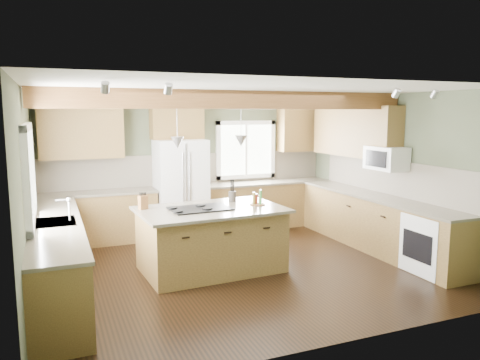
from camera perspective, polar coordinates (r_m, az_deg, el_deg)
name	(u,v)px	position (r m, az deg, el deg)	size (l,w,h in m)	color
floor	(239,268)	(7.06, -0.12, -10.70)	(5.60, 5.60, 0.00)	black
ceiling	(239,90)	(6.69, -0.12, 10.89)	(5.60, 5.60, 0.00)	silver
wall_back	(190,164)	(9.10, -6.06, 1.93)	(5.60, 5.60, 0.00)	#444B35
wall_left	(27,194)	(6.27, -24.56, -1.60)	(5.00, 5.00, 0.00)	#444B35
wall_right	(394,172)	(8.22, 18.29, 0.89)	(5.00, 5.00, 0.00)	#444B35
ceiling_beam	(236,100)	(6.77, -0.44, 9.75)	(5.55, 0.26, 0.26)	brown
soffit_trim	(191,99)	(8.95, -6.00, 9.78)	(5.55, 0.20, 0.10)	brown
backsplash_back	(191,169)	(9.09, -6.03, 1.35)	(5.58, 0.03, 0.58)	brown
backsplash_right	(391,177)	(8.25, 17.96, 0.31)	(0.03, 3.70, 0.58)	brown
base_cab_back_left	(98,219)	(8.62, -16.94, -4.53)	(2.02, 0.60, 0.88)	brown
counter_back_left	(97,193)	(8.53, -17.07, -1.52)	(2.06, 0.64, 0.04)	#4C4438
base_cab_back_right	(266,205)	(9.48, 3.23, -3.05)	(2.62, 0.60, 0.88)	brown
counter_back_right	(266,182)	(9.40, 3.25, -0.30)	(2.66, 0.64, 0.04)	#4C4438
base_cab_left	(57,258)	(6.50, -21.42, -8.87)	(0.60, 3.70, 0.88)	brown
counter_left	(55,223)	(6.39, -21.64, -4.92)	(0.64, 3.74, 0.04)	#4C4438
base_cab_right	(376,224)	(8.21, 16.19, -5.12)	(0.60, 3.70, 0.88)	brown
counter_right	(377,197)	(8.12, 16.32, -1.96)	(0.64, 3.74, 0.04)	#4C4438
upper_cab_back_left	(81,132)	(8.53, -18.79, 5.51)	(1.40, 0.35, 0.90)	brown
upper_cab_over_fridge	(177,120)	(8.80, -7.72, 7.24)	(0.96, 0.35, 0.70)	brown
upper_cab_right	(354,131)	(8.76, 13.77, 5.76)	(0.35, 2.20, 0.90)	brown
upper_cab_back_corner	(300,129)	(9.78, 7.29, 6.16)	(0.90, 0.35, 0.90)	brown
window_left	(27,173)	(6.29, -24.50, 0.73)	(0.04, 1.60, 1.05)	white
window_back	(246,150)	(9.44, 0.68, 3.72)	(1.10, 0.04, 1.00)	white
sink	(55,223)	(6.39, -21.64, -4.88)	(0.50, 0.65, 0.03)	#262628
faucet	(69,210)	(6.36, -20.09, -3.51)	(0.02, 0.02, 0.28)	#B2B2B7
dishwasher	(60,295)	(5.27, -21.05, -12.97)	(0.60, 0.60, 0.84)	white
oven	(434,244)	(7.27, 22.53, -7.23)	(0.60, 0.72, 0.84)	white
microwave	(386,158)	(8.01, 17.40, 2.55)	(0.40, 0.70, 0.38)	white
pendant_left	(177,143)	(6.48, -7.64, 4.53)	(0.18, 0.18, 0.16)	#B2B2B7
pendant_right	(241,141)	(6.84, 0.12, 4.80)	(0.18, 0.18, 0.16)	#B2B2B7
refrigerator	(181,188)	(8.71, -7.22, -1.03)	(0.90, 0.74, 1.80)	white
island	(211,240)	(6.88, -3.54, -7.37)	(1.94, 1.18, 0.88)	brown
island_top	(211,210)	(6.78, -3.58, -3.62)	(2.07, 1.31, 0.04)	#4C4438
cooktop	(200,209)	(6.71, -4.86, -3.49)	(0.84, 0.56, 0.02)	black
knife_block	(143,202)	(6.82, -11.74, -2.68)	(0.12, 0.09, 0.20)	brown
utensil_crock	(232,196)	(7.27, -0.94, -2.01)	(0.12, 0.12, 0.16)	#423935
bottle_tray	(258,198)	(6.99, 2.16, -2.19)	(0.23, 0.23, 0.21)	brown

